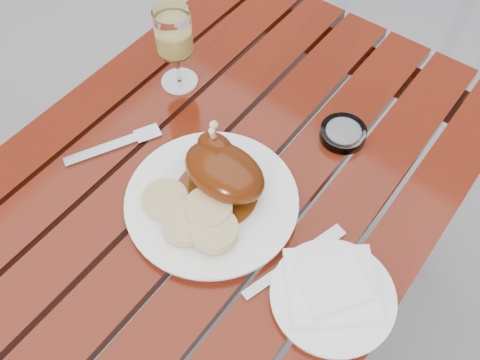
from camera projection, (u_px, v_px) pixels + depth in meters
name	position (u px, v px, depth m)	size (l,w,h in m)	color
ground	(223.00, 320.00, 1.64)	(60.00, 60.00, 0.00)	slate
table	(220.00, 267.00, 1.34)	(0.80, 1.20, 0.75)	maroon
dinner_plate	(212.00, 202.00, 0.99)	(0.32, 0.32, 0.02)	white
roast_duck	(223.00, 169.00, 0.96)	(0.16, 0.15, 0.12)	#622D0B
bread_dumplings	(193.00, 215.00, 0.94)	(0.20, 0.13, 0.03)	tan
wine_glass	(175.00, 49.00, 1.10)	(0.08, 0.08, 0.19)	#EED56C
side_plate	(332.00, 297.00, 0.89)	(0.21, 0.21, 0.02)	white
napkin	(332.00, 285.00, 0.88)	(0.15, 0.14, 0.01)	white
ashtray	(343.00, 133.00, 1.08)	(0.09, 0.09, 0.02)	#B2B7BC
fork	(109.00, 147.00, 1.07)	(0.02, 0.18, 0.01)	gray
knife	(287.00, 267.00, 0.92)	(0.02, 0.19, 0.01)	gray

